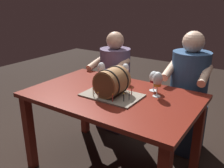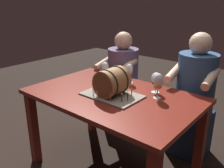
% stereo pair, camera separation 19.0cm
% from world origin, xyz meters
% --- Properties ---
extents(ground_plane, '(8.00, 8.00, 0.00)m').
position_xyz_m(ground_plane, '(0.00, 0.00, 0.00)').
color(ground_plane, black).
extents(dining_table, '(1.37, 0.87, 0.73)m').
position_xyz_m(dining_table, '(0.00, 0.00, 0.62)').
color(dining_table, maroon).
rests_on(dining_table, ground).
extents(barrel_cake, '(0.46, 0.30, 0.23)m').
position_xyz_m(barrel_cake, '(0.02, -0.04, 0.84)').
color(barrel_cake, gray).
rests_on(barrel_cake, dining_table).
extents(wine_glass_white, '(0.07, 0.07, 0.19)m').
position_xyz_m(wine_glass_white, '(-0.23, 0.17, 0.86)').
color(wine_glass_white, white).
rests_on(wine_glass_white, dining_table).
extents(wine_glass_red, '(0.08, 0.08, 0.17)m').
position_xyz_m(wine_glass_red, '(0.25, 0.25, 0.84)').
color(wine_glass_red, white).
rests_on(wine_glass_red, dining_table).
extents(wine_glass_rose, '(0.07, 0.07, 0.18)m').
position_xyz_m(wine_glass_rose, '(-0.06, 0.31, 0.85)').
color(wine_glass_rose, white).
rests_on(wine_glass_rose, dining_table).
extents(wine_glass_amber, '(0.07, 0.07, 0.20)m').
position_xyz_m(wine_glass_amber, '(0.32, 0.15, 0.87)').
color(wine_glass_amber, white).
rests_on(wine_glass_amber, dining_table).
extents(person_seated_left, '(0.37, 0.46, 1.13)m').
position_xyz_m(person_seated_left, '(-0.42, 0.68, 0.52)').
color(person_seated_left, '#372D40').
rests_on(person_seated_left, ground).
extents(person_seated_right, '(0.40, 0.48, 1.19)m').
position_xyz_m(person_seated_right, '(0.42, 0.68, 0.56)').
color(person_seated_right, '#1B2D46').
rests_on(person_seated_right, ground).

